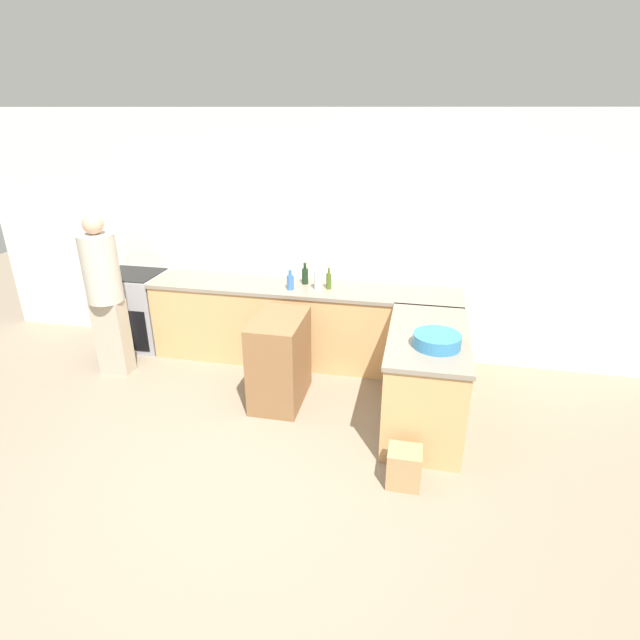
# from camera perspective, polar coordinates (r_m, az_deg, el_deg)

# --- Properties ---
(ground_plane) EXTENTS (14.00, 14.00, 0.00)m
(ground_plane) POSITION_cam_1_polar(r_m,az_deg,el_deg) (4.09, -9.52, -18.40)
(ground_plane) COLOR gray
(wall_back) EXTENTS (8.00, 0.06, 2.70)m
(wall_back) POSITION_cam_1_polar(r_m,az_deg,el_deg) (5.66, -1.30, 9.36)
(wall_back) COLOR silver
(wall_back) RESTS_ON ground_plane
(counter_back) EXTENTS (3.42, 0.64, 0.89)m
(counter_back) POSITION_cam_1_polar(r_m,az_deg,el_deg) (5.63, -1.99, -0.40)
(counter_back) COLOR tan
(counter_back) RESTS_ON ground_plane
(counter_peninsula) EXTENTS (0.69, 1.39, 0.89)m
(counter_peninsula) POSITION_cam_1_polar(r_m,az_deg,el_deg) (4.61, 11.86, -6.57)
(counter_peninsula) COLOR tan
(counter_peninsula) RESTS_ON ground_plane
(range_oven) EXTENTS (0.69, 0.62, 0.91)m
(range_oven) POSITION_cam_1_polar(r_m,az_deg,el_deg) (6.41, -20.20, 1.14)
(range_oven) COLOR #99999E
(range_oven) RESTS_ON ground_plane
(island_table) EXTENTS (0.46, 0.74, 0.88)m
(island_table) POSITION_cam_1_polar(r_m,az_deg,el_deg) (4.87, -4.62, -4.55)
(island_table) COLOR brown
(island_table) RESTS_ON ground_plane
(mixing_bowl) EXTENTS (0.39, 0.39, 0.11)m
(mixing_bowl) POSITION_cam_1_polar(r_m,az_deg,el_deg) (4.17, 13.22, -2.29)
(mixing_bowl) COLOR teal
(mixing_bowl) RESTS_ON counter_peninsula
(water_bottle_blue) EXTENTS (0.08, 0.08, 0.22)m
(water_bottle_blue) POSITION_cam_1_polar(r_m,az_deg,el_deg) (5.36, -3.42, 4.41)
(water_bottle_blue) COLOR #386BB7
(water_bottle_blue) RESTS_ON counter_back
(vinegar_bottle_clear) EXTENTS (0.08, 0.08, 0.28)m
(vinegar_bottle_clear) POSITION_cam_1_polar(r_m,az_deg,el_deg) (5.34, -0.23, 4.63)
(vinegar_bottle_clear) COLOR silver
(vinegar_bottle_clear) RESTS_ON counter_back
(wine_bottle_dark) EXTENTS (0.07, 0.07, 0.24)m
(wine_bottle_dark) POSITION_cam_1_polar(r_m,az_deg,el_deg) (5.52, -1.72, 5.11)
(wine_bottle_dark) COLOR black
(wine_bottle_dark) RESTS_ON counter_back
(olive_oil_bottle) EXTENTS (0.06, 0.06, 0.24)m
(olive_oil_bottle) POSITION_cam_1_polar(r_m,az_deg,el_deg) (5.36, 1.01, 4.54)
(olive_oil_bottle) COLOR #475B1E
(olive_oil_bottle) RESTS_ON counter_back
(person_by_range) EXTENTS (0.36, 0.36, 1.74)m
(person_by_range) POSITION_cam_1_polar(r_m,az_deg,el_deg) (5.64, -23.38, 3.04)
(person_by_range) COLOR #ADA38E
(person_by_range) RESTS_ON ground_plane
(paper_bag) EXTENTS (0.26, 0.23, 0.31)m
(paper_bag) POSITION_cam_1_polar(r_m,az_deg,el_deg) (4.04, 9.58, -16.23)
(paper_bag) COLOR #A88456
(paper_bag) RESTS_ON ground_plane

